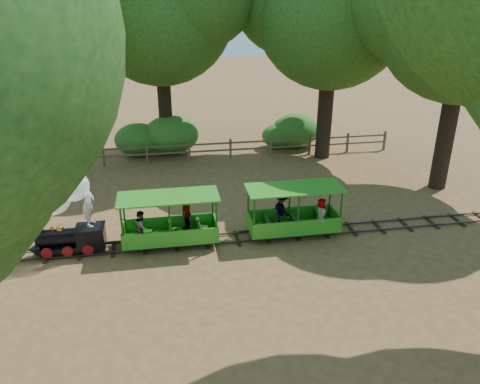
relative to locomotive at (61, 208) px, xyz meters
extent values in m
plane|color=olive|center=(5.39, -0.08, -1.55)|extent=(90.00, 90.00, 0.00)
cube|color=#3F3D3A|center=(5.39, -0.38, -1.47)|extent=(22.00, 0.05, 0.05)
cube|color=#3F3D3A|center=(5.39, 0.22, -1.47)|extent=(22.00, 0.05, 0.05)
cube|color=#382314|center=(5.39, -0.08, -1.52)|extent=(0.12, 1.00, 0.05)
cube|color=#382314|center=(0.39, -0.08, -1.52)|extent=(0.12, 1.00, 0.05)
cube|color=#382314|center=(10.39, -0.08, -1.52)|extent=(0.12, 1.00, 0.05)
cube|color=black|center=(0.15, -0.08, -1.28)|extent=(2.05, 0.65, 0.17)
cylinder|color=black|center=(-0.17, -0.08, -0.93)|extent=(1.30, 0.52, 0.52)
cylinder|color=black|center=(-0.69, -0.08, -0.47)|extent=(0.15, 0.15, 0.41)
sphere|color=#C7842F|center=(-0.13, -0.08, -0.66)|extent=(0.24, 0.24, 0.24)
cylinder|color=#C7842F|center=(-0.36, -0.08, -0.64)|extent=(0.09, 0.09, 0.09)
cube|color=black|center=(0.76, -0.08, -0.94)|extent=(0.84, 0.65, 0.51)
cube|color=black|center=(0.76, -0.08, -0.67)|extent=(0.88, 0.71, 0.04)
cone|color=black|center=(-0.96, -0.08, -1.30)|extent=(0.42, 0.60, 0.60)
cylinder|color=#C7842F|center=(-0.85, -0.08, -0.84)|extent=(0.09, 0.13, 0.13)
cylinder|color=maroon|center=(-0.55, -0.41, -1.28)|extent=(0.33, 0.06, 0.33)
cylinder|color=maroon|center=(-0.55, 0.26, -1.28)|extent=(0.33, 0.06, 0.33)
cylinder|color=maroon|center=(0.06, -0.41, -1.28)|extent=(0.33, 0.06, 0.33)
cylinder|color=maroon|center=(0.06, 0.26, -1.28)|extent=(0.33, 0.06, 0.33)
cylinder|color=maroon|center=(0.66, -0.41, -1.28)|extent=(0.33, 0.06, 0.33)
cylinder|color=maroon|center=(0.66, 0.26, -1.28)|extent=(0.33, 0.06, 0.33)
sphere|color=white|center=(-0.59, -0.03, 0.06)|extent=(0.84, 0.84, 0.84)
sphere|color=white|center=(-0.22, 0.02, 0.39)|extent=(1.12, 1.12, 1.12)
sphere|color=white|center=(0.43, 0.07, 0.67)|extent=(0.93, 0.93, 0.93)
imported|color=silver|center=(0.79, 0.03, 0.13)|extent=(0.41, 0.59, 1.55)
cube|color=green|center=(3.21, -0.08, -1.25)|extent=(3.02, 1.15, 0.09)
cube|color=#175012|center=(3.21, -0.08, -1.36)|extent=(2.71, 0.44, 0.12)
cube|color=green|center=(3.21, -0.62, -0.99)|extent=(3.02, 0.05, 0.44)
cube|color=green|center=(3.21, 0.46, -0.99)|extent=(3.02, 0.05, 0.44)
cube|color=green|center=(3.21, -0.08, 0.17)|extent=(3.15, 1.29, 0.04)
cylinder|color=#175012|center=(1.78, -0.60, -0.54)|extent=(0.06, 0.06, 1.42)
cylinder|color=#175012|center=(1.78, 0.45, -0.54)|extent=(0.06, 0.06, 1.42)
cylinder|color=#175012|center=(4.65, -0.60, -0.54)|extent=(0.06, 0.06, 1.42)
cylinder|color=#175012|center=(4.65, 0.45, -0.54)|extent=(0.06, 0.06, 1.42)
cube|color=#175012|center=(2.31, -0.08, -1.03)|extent=(0.11, 0.98, 0.35)
cube|color=#175012|center=(3.21, -0.08, -1.03)|extent=(0.11, 0.98, 0.35)
cube|color=#175012|center=(4.12, -0.08, -1.03)|extent=(0.11, 0.98, 0.35)
cylinder|color=black|center=(2.25, -0.38, -1.32)|extent=(0.25, 0.05, 0.25)
cylinder|color=black|center=(2.25, 0.22, -1.32)|extent=(0.25, 0.05, 0.25)
cylinder|color=black|center=(4.18, -0.38, -1.32)|extent=(0.25, 0.05, 0.25)
cylinder|color=black|center=(4.18, 0.22, -1.32)|extent=(0.25, 0.05, 0.25)
imported|color=gray|center=(2.35, -0.33, -0.67)|extent=(0.50, 0.59, 1.07)
imported|color=gray|center=(3.76, 0.22, -0.58)|extent=(0.54, 0.80, 1.26)
cube|color=green|center=(7.28, -0.08, -1.25)|extent=(3.02, 1.15, 0.09)
cube|color=#175012|center=(7.28, -0.08, -1.36)|extent=(2.71, 0.44, 0.12)
cube|color=green|center=(7.28, -0.62, -0.99)|extent=(3.02, 0.05, 0.44)
cube|color=green|center=(7.28, 0.46, -0.99)|extent=(3.02, 0.05, 0.44)
cube|color=green|center=(7.28, -0.08, 0.17)|extent=(3.15, 1.29, 0.04)
cylinder|color=#175012|center=(5.85, -0.60, -0.54)|extent=(0.06, 0.06, 1.42)
cylinder|color=#175012|center=(5.85, 0.45, -0.54)|extent=(0.06, 0.06, 1.42)
cylinder|color=#175012|center=(8.72, -0.60, -0.54)|extent=(0.06, 0.06, 1.42)
cylinder|color=#175012|center=(8.72, 0.45, -0.54)|extent=(0.06, 0.06, 1.42)
cube|color=#175012|center=(6.38, -0.08, -1.03)|extent=(0.11, 0.98, 0.35)
cube|color=#175012|center=(7.28, -0.08, -1.03)|extent=(0.11, 0.98, 0.35)
cube|color=#175012|center=(8.19, -0.08, -1.03)|extent=(0.11, 0.98, 0.35)
cylinder|color=black|center=(6.32, -0.38, -1.32)|extent=(0.25, 0.05, 0.25)
cylinder|color=black|center=(6.32, 0.22, -1.32)|extent=(0.25, 0.05, 0.25)
cylinder|color=black|center=(8.25, -0.38, -1.32)|extent=(0.25, 0.05, 0.25)
cylinder|color=black|center=(8.25, 0.22, -1.32)|extent=(0.25, 0.05, 0.25)
imported|color=gray|center=(6.93, 0.11, -0.64)|extent=(0.66, 0.84, 1.14)
imported|color=gray|center=(8.13, -0.40, -0.67)|extent=(0.50, 0.61, 1.07)
cylinder|color=#2D2116|center=(-3.11, 5.92, 0.25)|extent=(0.70, 0.70, 3.59)
cylinder|color=#2D2116|center=(3.39, 9.42, 0.31)|extent=(0.66, 0.66, 3.71)
cylinder|color=#2D2116|center=(3.39, 9.42, 3.22)|extent=(0.50, 0.50, 2.12)
sphere|color=#194B17|center=(3.39, 9.42, 5.33)|extent=(6.99, 6.99, 6.99)
cylinder|color=#2D2116|center=(10.89, 7.42, 0.28)|extent=(0.72, 0.72, 3.65)
cylinder|color=#2D2116|center=(10.89, 7.42, 3.15)|extent=(0.54, 0.54, 2.09)
sphere|color=#194B17|center=(10.89, 7.42, 5.22)|extent=(6.88, 6.88, 6.88)
cylinder|color=#2D2116|center=(14.39, 2.92, 0.31)|extent=(0.68, 0.68, 3.71)
cylinder|color=#2D2116|center=(14.39, 2.92, 3.22)|extent=(0.51, 0.51, 2.12)
sphere|color=#194B17|center=(14.39, 2.92, 5.26)|extent=(6.50, 6.50, 6.50)
cube|color=brown|center=(-3.61, 7.92, -1.05)|extent=(0.10, 0.10, 1.00)
cube|color=brown|center=(-1.61, 7.92, -1.05)|extent=(0.10, 0.10, 1.00)
cube|color=brown|center=(0.39, 7.92, -1.05)|extent=(0.10, 0.10, 1.00)
cube|color=brown|center=(2.39, 7.92, -1.05)|extent=(0.10, 0.10, 1.00)
cube|color=brown|center=(4.39, 7.92, -1.05)|extent=(0.10, 0.10, 1.00)
cube|color=brown|center=(6.39, 7.92, -1.05)|extent=(0.10, 0.10, 1.00)
cube|color=brown|center=(8.39, 7.92, -1.05)|extent=(0.10, 0.10, 1.00)
cube|color=brown|center=(10.39, 7.92, -1.05)|extent=(0.10, 0.10, 1.00)
cube|color=brown|center=(12.39, 7.92, -1.05)|extent=(0.10, 0.10, 1.00)
cube|color=brown|center=(14.39, 7.92, -1.05)|extent=(0.10, 0.10, 1.00)
cube|color=brown|center=(5.39, 7.92, -0.75)|extent=(18.00, 0.06, 0.08)
cube|color=brown|center=(5.39, 7.92, -1.10)|extent=(18.00, 0.06, 0.08)
ellipsoid|color=#2D6B1E|center=(1.97, 9.22, -0.74)|extent=(2.32, 1.79, 1.61)
ellipsoid|color=#2D6B1E|center=(3.59, 9.22, -0.59)|extent=(2.76, 2.13, 1.91)
ellipsoid|color=#2D6B1E|center=(9.16, 9.22, -0.91)|extent=(1.85, 1.43, 1.28)
ellipsoid|color=#2D6B1E|center=(10.00, 9.22, -0.68)|extent=(2.51, 1.93, 1.74)
camera|label=1|loc=(3.17, -13.51, 6.11)|focal=35.00mm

